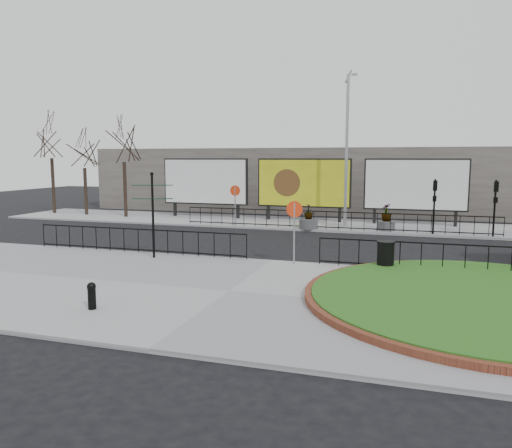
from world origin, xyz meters
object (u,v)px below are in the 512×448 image
at_px(bollard, 92,294).
at_px(planter_b, 308,220).
at_px(fingerpost_sign, 153,206).
at_px(lamp_post, 347,148).
at_px(litter_bin, 386,256).
at_px(billboard_mid, 304,183).
at_px(planter_c, 386,220).

relative_size(bollard, planter_b, 0.51).
bearing_deg(bollard, fingerpost_sign, 105.52).
relative_size(lamp_post, fingerpost_sign, 2.60).
distance_m(bollard, litter_bin, 10.43).
bearing_deg(billboard_mid, planter_b, -73.20).
xyz_separation_m(fingerpost_sign, planter_b, (4.43, 10.40, -1.66)).
distance_m(lamp_post, fingerpost_sign, 13.82).
relative_size(lamp_post, planter_c, 5.98).
bearing_deg(bollard, litter_bin, 44.52).
bearing_deg(lamp_post, bollard, -103.22).
bearing_deg(fingerpost_sign, bollard, -90.66).
bearing_deg(planter_c, litter_bin, -87.19).
height_order(lamp_post, fingerpost_sign, lamp_post).
relative_size(billboard_mid, bollard, 8.22).
xyz_separation_m(billboard_mid, fingerpost_sign, (-3.35, -13.97, -0.33)).
xyz_separation_m(bollard, litter_bin, (7.43, 7.31, 0.14)).
bearing_deg(planter_c, fingerpost_sign, -128.44).
bearing_deg(litter_bin, planter_b, 116.20).
xyz_separation_m(billboard_mid, planter_c, (5.47, -2.85, -1.91)).
relative_size(fingerpost_sign, planter_c, 2.30).
distance_m(planter_b, planter_c, 4.46).
bearing_deg(planter_c, bollard, -110.96).
xyz_separation_m(billboard_mid, lamp_post, (3.01, -1.97, 2.23)).
distance_m(fingerpost_sign, planter_c, 14.29).
distance_m(billboard_mid, planter_b, 4.23).
xyz_separation_m(lamp_post, bollard, (-4.44, -18.91, -4.29)).
distance_m(lamp_post, planter_b, 4.91).
relative_size(billboard_mid, fingerpost_sign, 1.74).
height_order(billboard_mid, planter_c, billboard_mid).
bearing_deg(lamp_post, fingerpost_sign, -117.93).
height_order(billboard_mid, litter_bin, billboard_mid).
relative_size(billboard_mid, planter_c, 4.01).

